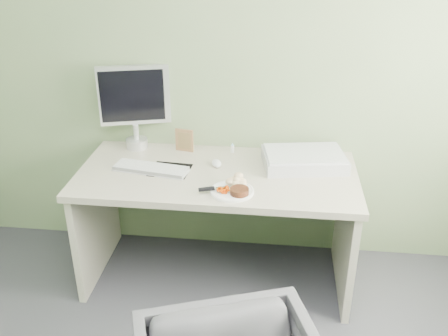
# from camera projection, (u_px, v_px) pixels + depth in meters

# --- Properties ---
(wall_back) EXTENTS (3.50, 0.00, 3.50)m
(wall_back) POSITION_uv_depth(u_px,v_px,m) (225.00, 49.00, 2.92)
(wall_back) COLOR gray
(wall_back) RESTS_ON floor
(desk) EXTENTS (1.60, 0.75, 0.73)m
(desk) POSITION_uv_depth(u_px,v_px,m) (217.00, 200.00, 2.94)
(desk) COLOR beige
(desk) RESTS_ON floor
(plate) EXTENTS (0.23, 0.23, 0.01)m
(plate) POSITION_uv_depth(u_px,v_px,m) (232.00, 191.00, 2.64)
(plate) COLOR white
(plate) RESTS_ON desk
(steak) EXTENTS (0.11, 0.11, 0.03)m
(steak) POSITION_uv_depth(u_px,v_px,m) (239.00, 191.00, 2.60)
(steak) COLOR black
(steak) RESTS_ON plate
(potato_pile) EXTENTS (0.11, 0.09, 0.05)m
(potato_pile) POSITION_uv_depth(u_px,v_px,m) (237.00, 180.00, 2.68)
(potato_pile) COLOR tan
(potato_pile) RESTS_ON plate
(carrot_heap) EXTENTS (0.06, 0.05, 0.04)m
(carrot_heap) POSITION_uv_depth(u_px,v_px,m) (223.00, 188.00, 2.62)
(carrot_heap) COLOR #D74204
(carrot_heap) RESTS_ON plate
(steak_knife) EXTENTS (0.21, 0.10, 0.02)m
(steak_knife) POSITION_uv_depth(u_px,v_px,m) (213.00, 188.00, 2.63)
(steak_knife) COLOR silver
(steak_knife) RESTS_ON plate
(mousepad) EXTENTS (0.24, 0.21, 0.00)m
(mousepad) POSITION_uv_depth(u_px,v_px,m) (170.00, 170.00, 2.88)
(mousepad) COLOR black
(mousepad) RESTS_ON desk
(keyboard) EXTENTS (0.44, 0.20, 0.02)m
(keyboard) POSITION_uv_depth(u_px,v_px,m) (151.00, 168.00, 2.87)
(keyboard) COLOR white
(keyboard) RESTS_ON desk
(computer_mouse) EXTENTS (0.08, 0.11, 0.03)m
(computer_mouse) POSITION_uv_depth(u_px,v_px,m) (217.00, 163.00, 2.92)
(computer_mouse) COLOR white
(computer_mouse) RESTS_ON desk
(photo_frame) EXTENTS (0.12, 0.04, 0.14)m
(photo_frame) POSITION_uv_depth(u_px,v_px,m) (184.00, 140.00, 3.09)
(photo_frame) COLOR #925F44
(photo_frame) RESTS_ON desk
(eyedrop_bottle) EXTENTS (0.02, 0.02, 0.06)m
(eyedrop_bottle) POSITION_uv_depth(u_px,v_px,m) (232.00, 148.00, 3.09)
(eyedrop_bottle) COLOR white
(eyedrop_bottle) RESTS_ON desk
(scanner) EXTENTS (0.51, 0.39, 0.07)m
(scanner) POSITION_uv_depth(u_px,v_px,m) (304.00, 160.00, 2.92)
(scanner) COLOR silver
(scanner) RESTS_ON desk
(monitor) EXTENTS (0.43, 0.17, 0.52)m
(monitor) POSITION_uv_depth(u_px,v_px,m) (134.00, 102.00, 3.06)
(monitor) COLOR silver
(monitor) RESTS_ON desk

